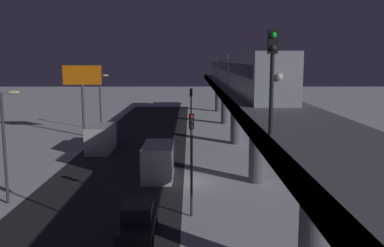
# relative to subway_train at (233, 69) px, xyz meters

# --- Properties ---
(ground_plane) EXTENTS (240.00, 240.00, 0.00)m
(ground_plane) POSITION_rel_subway_train_xyz_m (5.96, 20.50, -8.51)
(ground_plane) COLOR silver
(avenue_asphalt) EXTENTS (11.00, 108.38, 0.01)m
(avenue_asphalt) POSITION_rel_subway_train_xyz_m (11.33, 20.50, -8.50)
(avenue_asphalt) COLOR #28282D
(avenue_asphalt) RESTS_ON ground_plane
(elevated_railway) EXTENTS (5.00, 108.38, 6.73)m
(elevated_railway) POSITION_rel_subway_train_xyz_m (0.09, 20.50, -2.69)
(elevated_railway) COLOR slate
(elevated_railway) RESTS_ON ground_plane
(subway_train) EXTENTS (2.94, 55.47, 3.40)m
(subway_train) POSITION_rel_subway_train_xyz_m (0.00, 0.00, 0.00)
(subway_train) COLOR #999EA8
(subway_train) RESTS_ON elevated_railway
(rail_signal) EXTENTS (0.36, 0.41, 4.00)m
(rail_signal) POSITION_rel_subway_train_xyz_m (2.20, 36.85, 0.95)
(rail_signal) COLOR black
(rail_signal) RESTS_ON elevated_railway
(sedan_black) EXTENTS (1.91, 4.01, 1.97)m
(sedan_black) POSITION_rel_subway_train_xyz_m (8.13, 31.25, -7.73)
(sedan_black) COLOR black
(sedan_black) RESTS_ON ground_plane
(box_truck) EXTENTS (2.40, 7.40, 2.80)m
(box_truck) POSITION_rel_subway_train_xyz_m (14.73, 8.27, -7.16)
(box_truck) COLOR navy
(box_truck) RESTS_ON ground_plane
(delivery_van) EXTENTS (2.40, 7.40, 2.80)m
(delivery_van) POSITION_rel_subway_train_xyz_m (7.93, 18.26, -7.16)
(delivery_van) COLOR navy
(delivery_van) RESTS_ON ground_plane
(traffic_light_near) EXTENTS (0.32, 0.44, 6.40)m
(traffic_light_near) POSITION_rel_subway_train_xyz_m (5.23, 27.92, -4.31)
(traffic_light_near) COLOR #2D2D2D
(traffic_light_near) RESTS_ON ground_plane
(traffic_light_mid) EXTENTS (0.32, 0.44, 6.40)m
(traffic_light_mid) POSITION_rel_subway_train_xyz_m (5.23, 5.55, -4.31)
(traffic_light_mid) COLOR #2D2D2D
(traffic_light_mid) RESTS_ON ground_plane
(commercial_billboard) EXTENTS (4.80, 0.36, 8.90)m
(commercial_billboard) POSITION_rel_subway_train_xyz_m (18.90, -0.31, -1.68)
(commercial_billboard) COLOR #4C4C51
(commercial_billboard) RESTS_ON ground_plane
(street_lamp_near) EXTENTS (1.35, 0.44, 7.65)m
(street_lamp_near) POSITION_rel_subway_train_xyz_m (17.41, 25.50, -3.69)
(street_lamp_near) COLOR #38383D
(street_lamp_near) RESTS_ON ground_plane
(street_lamp_far) EXTENTS (1.35, 0.44, 7.65)m
(street_lamp_far) POSITION_rel_subway_train_xyz_m (17.41, -4.50, -3.69)
(street_lamp_far) COLOR #38383D
(street_lamp_far) RESTS_ON ground_plane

